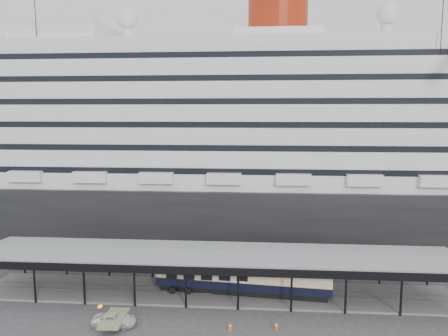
{
  "coord_description": "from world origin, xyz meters",
  "views": [
    {
      "loc": [
        4.96,
        -44.65,
        21.47
      ],
      "look_at": [
        0.78,
        8.0,
        14.8
      ],
      "focal_mm": 35.0,
      "sensor_mm": 36.0,
      "label": 1
    }
  ],
  "objects": [
    {
      "name": "ground",
      "position": [
        0.0,
        0.0,
        0.0
      ],
      "size": [
        200.0,
        200.0,
        0.0
      ],
      "primitive_type": "plane",
      "color": "#353537",
      "rests_on": "ground"
    },
    {
      "name": "cruise_ship",
      "position": [
        0.05,
        32.0,
        18.35
      ],
      "size": [
        130.0,
        30.0,
        43.9
      ],
      "color": "black",
      "rests_on": "ground"
    },
    {
      "name": "platform_canopy",
      "position": [
        0.0,
        5.0,
        2.36
      ],
      "size": [
        56.0,
        9.18,
        5.3
      ],
      "color": "slate",
      "rests_on": "ground"
    },
    {
      "name": "port_truck",
      "position": [
        -9.48,
        -3.69,
        0.61
      ],
      "size": [
        4.49,
        2.21,
        1.23
      ],
      "primitive_type": "imported",
      "rotation": [
        0.0,
        0.0,
        1.61
      ],
      "color": "silver",
      "rests_on": "ground"
    },
    {
      "name": "pullman_carriage",
      "position": [
        3.23,
        5.0,
        2.48
      ],
      "size": [
        20.82,
        4.79,
        20.28
      ],
      "rotation": [
        0.0,
        0.0,
        -0.1
      ],
      "color": "black",
      "rests_on": "ground"
    },
    {
      "name": "traffic_cone_left",
      "position": [
        -7.95,
        -2.4,
        0.37
      ],
      "size": [
        0.48,
        0.48,
        0.74
      ],
      "rotation": [
        0.0,
        0.0,
        0.31
      ],
      "color": "#ED380D",
      "rests_on": "ground"
    },
    {
      "name": "traffic_cone_mid",
      "position": [
        2.31,
        -3.76,
        0.4
      ],
      "size": [
        0.43,
        0.43,
        0.81
      ],
      "rotation": [
        0.0,
        0.0,
        0.04
      ],
      "color": "#F94F0D",
      "rests_on": "ground"
    },
    {
      "name": "traffic_cone_right",
      "position": [
        6.9,
        -3.27,
        0.42
      ],
      "size": [
        0.55,
        0.55,
        0.85
      ],
      "rotation": [
        0.0,
        0.0,
        0.31
      ],
      "color": "#F53A0D",
      "rests_on": "ground"
    }
  ]
}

